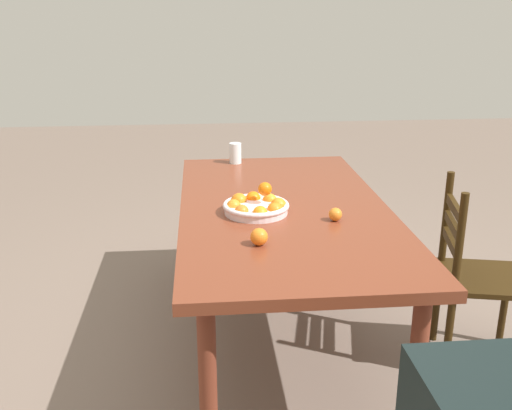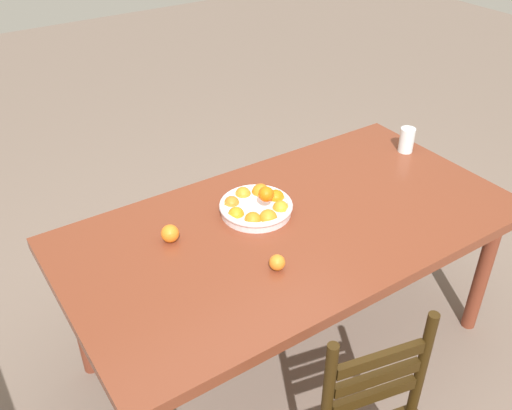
% 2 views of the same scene
% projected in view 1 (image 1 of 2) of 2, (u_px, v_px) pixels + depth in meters
% --- Properties ---
extents(ground_plane, '(12.00, 12.00, 0.00)m').
position_uv_depth(ground_plane, '(282.00, 338.00, 3.12)').
color(ground_plane, '#726055').
extents(dining_table, '(1.91, 1.01, 0.74)m').
position_uv_depth(dining_table, '(284.00, 219.00, 2.91)').
color(dining_table, brown).
rests_on(dining_table, ground).
extents(chair_near_window, '(0.47, 0.47, 0.92)m').
position_uv_depth(chair_near_window, '(474.00, 277.00, 2.80)').
color(chair_near_window, black).
rests_on(chair_near_window, ground).
extents(fruit_bowl, '(0.31, 0.31, 0.15)m').
position_uv_depth(fruit_bowl, '(256.00, 206.00, 2.78)').
color(fruit_bowl, silver).
rests_on(fruit_bowl, dining_table).
extents(orange_loose_0, '(0.06, 0.06, 0.06)m').
position_uv_depth(orange_loose_0, '(335.00, 214.00, 2.68)').
color(orange_loose_0, orange).
rests_on(orange_loose_0, dining_table).
extents(orange_loose_1, '(0.07, 0.07, 0.07)m').
position_uv_depth(orange_loose_1, '(259.00, 237.00, 2.40)').
color(orange_loose_1, orange).
rests_on(orange_loose_1, dining_table).
extents(drinking_glass, '(0.07, 0.07, 0.13)m').
position_uv_depth(drinking_glass, '(235.00, 153.00, 3.65)').
color(drinking_glass, silver).
rests_on(drinking_glass, dining_table).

